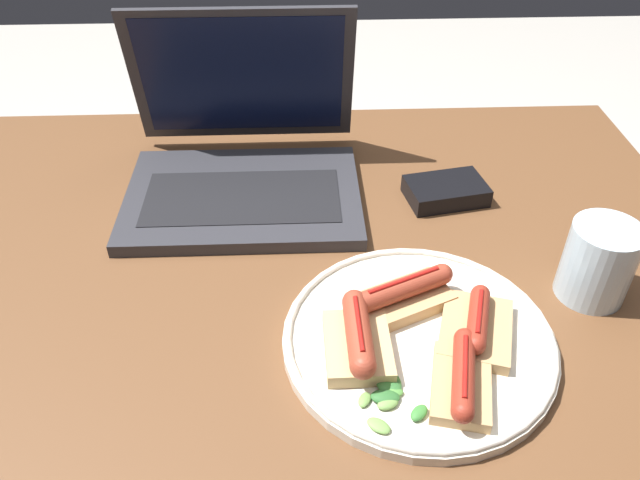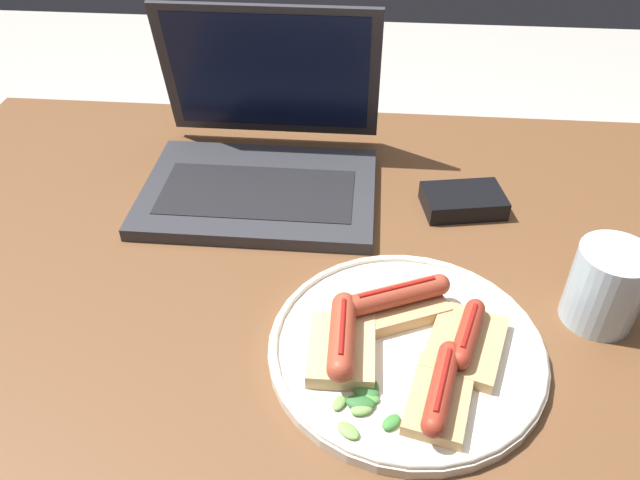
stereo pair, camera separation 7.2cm
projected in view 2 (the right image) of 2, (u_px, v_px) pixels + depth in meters
desk at (289, 307)px, 0.86m from camera, size 1.13×0.78×0.75m
laptop at (262, 156)px, 0.90m from camera, size 0.33×0.29×0.23m
plate at (406, 348)px, 0.66m from camera, size 0.29×0.29×0.02m
sausage_toast_left at (396, 302)px, 0.68m from camera, size 0.12×0.10×0.04m
sausage_toast_middle at (466, 340)px, 0.64m from camera, size 0.10×0.12×0.04m
sausage_toast_right at (342, 343)px, 0.63m from camera, size 0.07×0.11×0.05m
sausage_toast_extra at (441, 393)px, 0.59m from camera, size 0.08×0.11×0.04m
salad_pile at (364, 401)px, 0.60m from camera, size 0.07×0.08×0.01m
drinking_glass at (606, 286)px, 0.68m from camera, size 0.08×0.08×0.09m
external_drive at (463, 201)px, 0.86m from camera, size 0.12×0.09×0.03m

